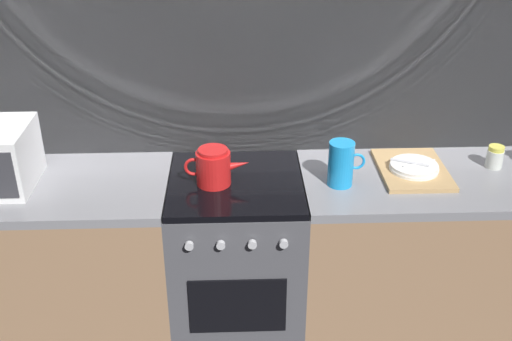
% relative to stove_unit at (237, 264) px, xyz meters
% --- Properties ---
extents(ground_plane, '(8.00, 8.00, 0.00)m').
position_rel_stove_unit_xyz_m(ground_plane, '(0.00, 0.00, -0.45)').
color(ground_plane, '#2D2D33').
extents(back_wall, '(3.60, 0.05, 2.40)m').
position_rel_stove_unit_xyz_m(back_wall, '(0.00, 0.32, 0.75)').
color(back_wall, gray).
rests_on(back_wall, ground_plane).
extents(counter_left, '(1.20, 0.60, 0.90)m').
position_rel_stove_unit_xyz_m(counter_left, '(-0.90, 0.00, 0.00)').
color(counter_left, '#997251').
rests_on(counter_left, ground_plane).
extents(stove_unit, '(0.60, 0.63, 0.90)m').
position_rel_stove_unit_xyz_m(stove_unit, '(0.00, 0.00, 0.00)').
color(stove_unit, '#4C4C51').
rests_on(stove_unit, ground_plane).
extents(counter_right, '(1.20, 0.60, 0.90)m').
position_rel_stove_unit_xyz_m(counter_right, '(0.90, 0.00, 0.00)').
color(counter_right, '#997251').
rests_on(counter_right, ground_plane).
extents(kettle, '(0.28, 0.15, 0.17)m').
position_rel_stove_unit_xyz_m(kettle, '(-0.09, -0.02, 0.53)').
color(kettle, red).
rests_on(kettle, stove_unit).
extents(pitcher, '(0.16, 0.11, 0.20)m').
position_rel_stove_unit_xyz_m(pitcher, '(0.46, -0.04, 0.55)').
color(pitcher, '#198CD8').
rests_on(pitcher, counter_right).
extents(dish_pile, '(0.30, 0.40, 0.06)m').
position_rel_stove_unit_xyz_m(dish_pile, '(0.80, 0.05, 0.47)').
color(dish_pile, tan).
rests_on(dish_pile, counter_right).
extents(spice_jar, '(0.08, 0.08, 0.10)m').
position_rel_stove_unit_xyz_m(spice_jar, '(1.18, 0.09, 0.50)').
color(spice_jar, silver).
rests_on(spice_jar, counter_right).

